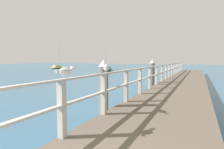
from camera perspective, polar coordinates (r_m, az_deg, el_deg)
The scene contains 8 objects.
pier_deck at distance 13.78m, azimuth 21.30°, elevation -2.66°, with size 2.67×26.99×0.53m, color brown.
pier_railing at distance 13.84m, azimuth 16.22°, elevation 1.32°, with size 0.12×25.51×1.06m.
dock_piling_near at distance 5.56m, azimuth -2.59°, elevation -5.34°, with size 0.29×0.29×1.92m.
dock_piling_far at distance 11.39m, azimuth 12.23°, elevation -0.35°, with size 0.29×0.29×1.92m.
seagull_foreground at distance 3.45m, azimuth -14.03°, elevation 1.08°, with size 0.20×0.48×0.21m.
seagull_background at distance 4.78m, azimuth -1.87°, elevation 2.15°, with size 0.28×0.43×0.21m.
boat_0 at distance 31.52m, azimuth -2.02°, elevation 1.72°, with size 3.80×7.34×7.48m.
boat_2 at distance 42.76m, azimuth -16.08°, elevation 2.20°, with size 1.78×4.95×5.44m.
Camera 1 is at (0.93, -0.15, 1.93)m, focal length 29.77 mm.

